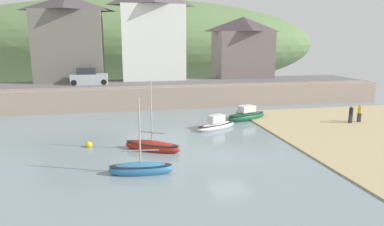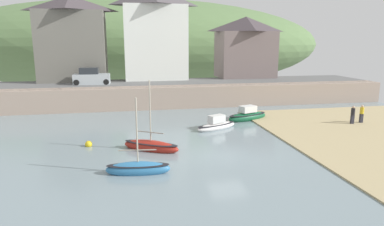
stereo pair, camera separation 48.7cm
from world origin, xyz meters
name	(u,v)px [view 2 (the right image)]	position (x,y,z in m)	size (l,w,h in m)	color
ground	(330,225)	(1.40, -9.56, 0.16)	(48.00, 41.00, 0.61)	gray
quay_seawall	(184,95)	(0.00, 17.50, 1.36)	(48.00, 9.40, 2.40)	tan
hillside_backdrop	(137,45)	(-3.87, 55.20, 6.55)	(80.00, 44.00, 18.72)	#5B7A49
waterfront_building_left	(72,38)	(-12.87, 25.20, 7.68)	(8.33, 6.22, 10.43)	slate
waterfront_building_centre	(155,33)	(-2.55, 25.20, 8.41)	(8.23, 5.93, 11.85)	white
waterfront_building_right	(245,47)	(9.91, 25.20, 6.57)	(7.86, 5.48, 8.19)	slate
sailboat_nearest_shore	(217,125)	(1.00, 6.74, 0.33)	(4.08, 2.68, 1.35)	white
sailboat_white_hull	(138,168)	(-5.95, -2.18, 0.29)	(3.73, 1.40, 4.57)	teal
sailboat_blue_trim	(151,146)	(-4.93, 1.93, 0.30)	(4.06, 3.06, 5.04)	#A4261B
rowboat_small_beached	(248,116)	(4.78, 9.51, 0.39)	(4.57, 2.83, 1.57)	#155633
parked_car_near_slipway	(91,77)	(-10.44, 20.70, 3.20)	(4.15, 1.82, 1.95)	#B0BCC1
person_on_slipway	(353,114)	(13.31, 5.88, 0.98)	(0.34, 0.34, 1.62)	#282833
person_near_water	(362,113)	(14.37, 6.09, 0.98)	(0.34, 0.34, 1.62)	#282833
mooring_buoy	(89,144)	(-9.24, 3.64, 0.15)	(0.50, 0.50, 0.50)	yellow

